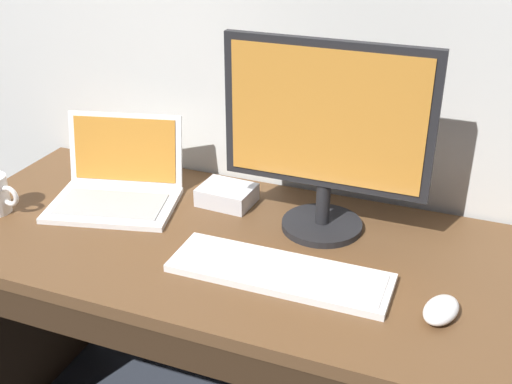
% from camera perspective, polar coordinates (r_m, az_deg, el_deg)
% --- Properties ---
extents(desk, '(1.41, 0.64, 0.73)m').
position_cam_1_polar(desk, '(1.60, -2.84, -10.76)').
color(desk, brown).
rests_on(desk, ground).
extents(laptop_white, '(0.37, 0.33, 0.20)m').
position_cam_1_polar(laptop_white, '(1.69, -12.34, 0.77)').
color(laptop_white, white).
rests_on(laptop_white, desk).
extents(external_monitor, '(0.48, 0.19, 0.46)m').
position_cam_1_polar(external_monitor, '(1.43, 6.29, 5.11)').
color(external_monitor, black).
rests_on(external_monitor, desk).
extents(wired_keyboard, '(0.48, 0.15, 0.02)m').
position_cam_1_polar(wired_keyboard, '(1.36, 2.12, -7.25)').
color(wired_keyboard, white).
rests_on(wired_keyboard, desk).
extents(computer_mouse, '(0.09, 0.11, 0.04)m').
position_cam_1_polar(computer_mouse, '(1.29, 16.33, -10.16)').
color(computer_mouse, white).
rests_on(computer_mouse, desk).
extents(external_drive_box, '(0.14, 0.12, 0.05)m').
position_cam_1_polar(external_drive_box, '(1.64, -2.63, -0.26)').
color(external_drive_box, silver).
rests_on(external_drive_box, desk).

